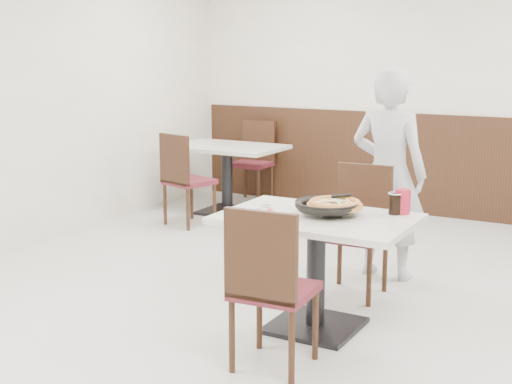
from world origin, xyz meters
The scene contains 19 objects.
floor centered at (0.00, 0.00, 0.00)m, with size 7.00×7.00×0.00m, color beige.
wall_back centered at (0.00, 3.50, 1.40)m, with size 6.00×0.04×2.80m, color white.
wainscot_back centered at (0.00, 3.48, 0.55)m, with size 5.90×0.03×1.10m, color black.
main_table centered at (0.10, -0.04, 0.38)m, with size 1.20×0.80×0.75m, color beige, non-canonical shape.
chair_near centered at (0.13, -0.67, 0.47)m, with size 0.42×0.42×0.95m, color black, non-canonical shape.
chair_far centered at (0.08, 0.67, 0.47)m, with size 0.42×0.42×0.95m, color black, non-canonical shape.
trivet centered at (0.19, 0.00, 0.77)m, with size 0.13×0.13×0.04m, color black.
pizza_pan centered at (0.15, 0.00, 0.79)m, with size 0.38×0.38×0.01m, color black.
pizza centered at (0.19, 0.03, 0.81)m, with size 0.35×0.35×0.02m, color orange.
pizza_server centered at (0.20, 0.04, 0.84)m, with size 0.08×0.10×0.00m, color silver.
napkin centered at (-0.30, -0.11, 0.75)m, with size 0.18×0.18×0.00m, color white.
side_plate centered at (-0.30, -0.14, 0.76)m, with size 0.16×0.16×0.01m, color white.
fork centered at (-0.28, -0.08, 0.77)m, with size 0.01×0.16×0.00m, color silver.
cola_glass centered at (0.52, 0.24, 0.81)m, with size 0.08×0.08×0.13m, color black.
red_cup centered at (0.55, 0.27, 0.83)m, with size 0.10×0.10×0.16m, color #AA1831.
diner_person centered at (0.13, 1.22, 0.83)m, with size 0.60×0.40×1.65m, color silver.
bg_table_left centered at (-2.14, 2.51, 0.38)m, with size 1.20×0.80×0.75m, color beige, non-canonical shape.
bg_chair_left_near centered at (-2.19, 1.86, 0.47)m, with size 0.42×0.42×0.95m, color black, non-canonical shape.
bg_chair_left_far centered at (-2.19, 3.14, 0.47)m, with size 0.42×0.42×0.95m, color black, non-canonical shape.
Camera 1 is at (1.91, -4.05, 1.78)m, focal length 50.00 mm.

